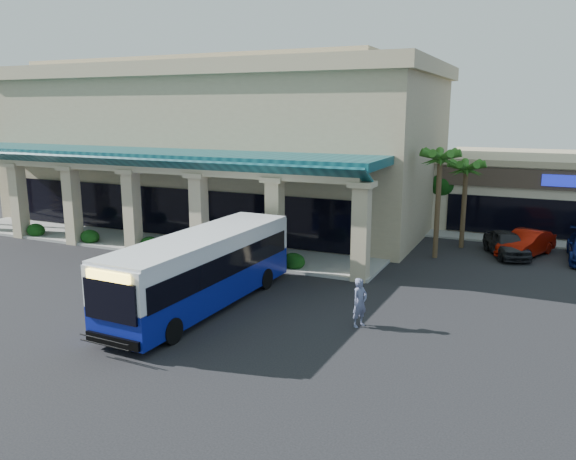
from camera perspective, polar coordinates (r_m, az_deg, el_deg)
The scene contains 10 objects.
ground at distance 25.15m, azimuth -9.65°, elevation -6.58°, with size 110.00×110.00×0.00m, color black.
main_building at distance 41.70m, azimuth -6.72°, elevation 8.87°, with size 30.80×14.80×11.35m, color tan, non-canonical shape.
arcade at distance 34.48m, azimuth -14.54°, elevation 3.17°, with size 30.00×6.20×5.70m, color #0A3840, non-canonical shape.
palm_0 at distance 31.38m, azimuth 15.00°, elevation 3.12°, with size 2.40×2.40×6.60m, color #255B18, non-canonical shape.
palm_1 at distance 34.24m, azimuth 17.48°, elevation 3.02°, with size 2.40×2.40×5.80m, color #255B18, non-canonical shape.
broadleaf_tree at distance 39.49m, azimuth 15.49°, elevation 3.56°, with size 2.60×2.60×4.81m, color black, non-canonical shape.
transit_bus at distance 23.24m, azimuth -8.62°, elevation -4.16°, with size 2.56×10.98×3.07m, color navy, non-canonical shape.
pedestrian at distance 21.32m, azimuth 7.31°, elevation -7.32°, with size 0.68×0.45×1.87m, color slate.
car_silver at distance 33.45m, azimuth 21.32°, elevation -1.30°, with size 1.67×4.14×1.41m, color black.
car_white at distance 33.91m, azimuth 23.05°, elevation -1.25°, with size 1.51×4.33×1.43m, color maroon.
Camera 1 is at (13.56, -19.62, 8.01)m, focal length 35.00 mm.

